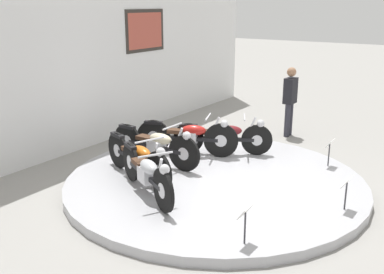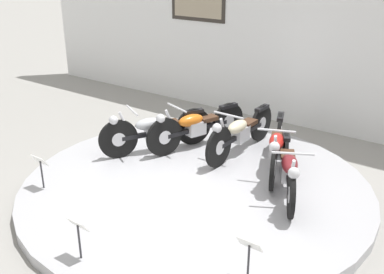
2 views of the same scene
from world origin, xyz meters
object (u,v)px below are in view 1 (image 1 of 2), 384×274
motorcycle_silver (147,172)px  motorcycle_cream (156,144)px  info_placard_front_left (245,217)px  motorcycle_red (189,136)px  motorcycle_orange (138,157)px  motorcycle_maroon (225,136)px  visitor_standing (290,98)px  info_placard_front_right (330,147)px  info_placard_front_centre (347,186)px

motorcycle_silver → motorcycle_cream: (1.21, 0.76, 0.00)m
motorcycle_silver → info_placard_front_left: 2.00m
motorcycle_red → info_placard_front_left: size_ratio=3.70×
motorcycle_orange → motorcycle_red: 1.52m
motorcycle_maroon → visitor_standing: (2.39, -0.37, 0.39)m
motorcycle_silver → info_placard_front_right: bearing=-34.0°
motorcycle_red → motorcycle_silver: bearing=-164.4°
motorcycle_orange → info_placard_front_right: motorcycle_orange is taller
motorcycle_cream → motorcycle_maroon: motorcycle_cream is taller
motorcycle_silver → visitor_standing: 4.84m
motorcycle_orange → info_placard_front_left: 2.65m
info_placard_front_centre → visitor_standing: (3.60, 2.33, 0.40)m
motorcycle_maroon → info_placard_front_left: size_ratio=3.42×
motorcycle_silver → motorcycle_orange: bearing=50.5°
motorcycle_red → info_placard_front_right: size_ratio=3.70×
motorcycle_cream → info_placard_front_centre: (0.00, -3.47, -0.02)m
motorcycle_maroon → visitor_standing: bearing=-8.9°
motorcycle_orange → motorcycle_cream: size_ratio=0.96×
motorcycle_maroon → info_placard_front_right: motorcycle_maroon is taller
motorcycle_cream → info_placard_front_centre: bearing=-90.0°
motorcycle_orange → info_placard_front_centre: (0.76, -3.26, -0.03)m
motorcycle_silver → motorcycle_cream: bearing=32.1°
motorcycle_maroon → info_placard_front_centre: motorcycle_maroon is taller
motorcycle_red → visitor_standing: (2.84, -0.93, 0.37)m
motorcycle_red → info_placard_front_left: 3.48m
motorcycle_cream → motorcycle_maroon: 1.43m
motorcycle_orange → info_placard_front_centre: 3.35m
motorcycle_maroon → motorcycle_red: bearing=129.2°
info_placard_front_left → info_placard_front_right: size_ratio=1.00×
motorcycle_orange → info_placard_front_left: (-0.91, -2.49, -0.03)m
motorcycle_cream → visitor_standing: (3.60, -1.13, 0.37)m
motorcycle_silver → motorcycle_cream: size_ratio=0.89×
motorcycle_orange → visitor_standing: (4.36, -0.92, 0.37)m
visitor_standing → info_placard_front_left: bearing=-163.5°
motorcycle_cream → motorcycle_maroon: size_ratio=1.14×
motorcycle_cream → visitor_standing: 3.79m
info_placard_front_right → visitor_standing: (1.93, 1.56, 0.40)m
motorcycle_red → info_placard_front_left: motorcycle_red is taller
motorcycle_red → info_placard_front_left: bearing=-134.3°
motorcycle_cream → motorcycle_red: motorcycle_red is taller
motorcycle_cream → motorcycle_red: bearing=-15.3°
motorcycle_red → info_placard_front_right: motorcycle_red is taller
info_placard_front_right → visitor_standing: 2.51m
info_placard_front_centre → info_placard_front_right: bearing=24.7°
motorcycle_silver → motorcycle_cream: same height
motorcycle_orange → info_placard_front_left: motorcycle_orange is taller
motorcycle_red → motorcycle_maroon: bearing=-50.8°
motorcycle_silver → motorcycle_orange: size_ratio=0.93×
motorcycle_silver → motorcycle_red: size_ratio=0.94×
motorcycle_red → info_placard_front_centre: motorcycle_red is taller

